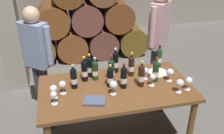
{
  "coord_description": "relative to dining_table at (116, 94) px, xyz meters",
  "views": [
    {
      "loc": [
        -0.58,
        -2.25,
        2.24
      ],
      "look_at": [
        0.0,
        0.2,
        0.91
      ],
      "focal_mm": 39.29,
      "sensor_mm": 36.0,
      "label": 1
    }
  ],
  "objects": [
    {
      "name": "wine_glass_8",
      "position": [
        -0.06,
        -0.13,
        0.2
      ],
      "size": [
        0.09,
        0.09,
        0.16
      ],
      "color": "white",
      "rests_on": "dining_table"
    },
    {
      "name": "wine_bottle_8",
      "position": [
        -0.02,
        0.15,
        0.23
      ],
      "size": [
        0.07,
        0.07,
        0.32
      ],
      "color": "#19381E",
      "rests_on": "dining_table"
    },
    {
      "name": "wine_bottle_10",
      "position": [
        0.24,
        0.22,
        0.22
      ],
      "size": [
        0.07,
        0.07,
        0.3
      ],
      "color": "black",
      "rests_on": "dining_table"
    },
    {
      "name": "wine_bottle_4",
      "position": [
        0.28,
        -0.03,
        0.22
      ],
      "size": [
        0.07,
        0.07,
        0.31
      ],
      "color": "black",
      "rests_on": "dining_table"
    },
    {
      "name": "wine_bottle_3",
      "position": [
        -0.46,
        0.1,
        0.22
      ],
      "size": [
        0.07,
        0.07,
        0.29
      ],
      "color": "black",
      "rests_on": "dining_table"
    },
    {
      "name": "wine_glass_4",
      "position": [
        -0.68,
        -0.06,
        0.2
      ],
      "size": [
        0.08,
        0.08,
        0.15
      ],
      "color": "white",
      "rests_on": "dining_table"
    },
    {
      "name": "wine_bottle_5",
      "position": [
        0.08,
        0.35,
        0.23
      ],
      "size": [
        0.07,
        0.07,
        0.32
      ],
      "color": "black",
      "rests_on": "dining_table"
    },
    {
      "name": "wine_glass_3",
      "position": [
        0.38,
        0.1,
        0.2
      ],
      "size": [
        0.07,
        0.07,
        0.15
      ],
      "color": "white",
      "rests_on": "dining_table"
    },
    {
      "name": "wine_bottle_1",
      "position": [
        -0.2,
        0.22,
        0.21
      ],
      "size": [
        0.07,
        0.07,
        0.28
      ],
      "color": "#19381E",
      "rests_on": "dining_table"
    },
    {
      "name": "barrel_stack",
      "position": [
        -0.0,
        2.6,
        0.06
      ],
      "size": [
        2.49,
        0.9,
        1.69
      ],
      "color": "brown",
      "rests_on": "ground_plane"
    },
    {
      "name": "sommelier_presenting",
      "position": [
        0.79,
        0.75,
        0.37
      ],
      "size": [
        0.38,
        0.36,
        1.72
      ],
      "color": "#383842",
      "rests_on": "ground_plane"
    },
    {
      "name": "serving_plate",
      "position": [
        0.58,
        0.19,
        0.1
      ],
      "size": [
        0.24,
        0.24,
        0.01
      ],
      "primitive_type": "cylinder",
      "color": "white",
      "rests_on": "dining_table"
    },
    {
      "name": "wine_bottle_6",
      "position": [
        -0.25,
        0.31,
        0.22
      ],
      "size": [
        0.07,
        0.07,
        0.29
      ],
      "color": "black",
      "rests_on": "dining_table"
    },
    {
      "name": "wine_bottle_0",
      "position": [
        -0.32,
        0.22,
        0.22
      ],
      "size": [
        0.07,
        0.07,
        0.31
      ],
      "color": "black",
      "rests_on": "dining_table"
    },
    {
      "name": "wine_glass_7",
      "position": [
        0.64,
        -0.01,
        0.2
      ],
      "size": [
        0.08,
        0.08,
        0.16
      ],
      "color": "white",
      "rests_on": "dining_table"
    },
    {
      "name": "wine_glass_5",
      "position": [
        -0.68,
        -0.16,
        0.19
      ],
      "size": [
        0.07,
        0.07,
        0.15
      ],
      "color": "white",
      "rests_on": "dining_table"
    },
    {
      "name": "wine_bottle_9",
      "position": [
        0.08,
        -0.03,
        0.22
      ],
      "size": [
        0.07,
        0.07,
        0.3
      ],
      "color": "black",
      "rests_on": "dining_table"
    },
    {
      "name": "tasting_notebook",
      "position": [
        -0.28,
        -0.23,
        0.11
      ],
      "size": [
        0.26,
        0.21,
        0.03
      ],
      "primitive_type": "cube",
      "rotation": [
        0.0,
        0.0,
        -0.28
      ],
      "color": "#4C5670",
      "rests_on": "dining_table"
    },
    {
      "name": "wine_glass_0",
      "position": [
        0.4,
        -0.06,
        0.19
      ],
      "size": [
        0.07,
        0.07,
        0.14
      ],
      "color": "white",
      "rests_on": "dining_table"
    },
    {
      "name": "dining_table",
      "position": [
        0.0,
        0.0,
        0.0
      ],
      "size": [
        1.7,
        0.9,
        0.76
      ],
      "color": "brown",
      "rests_on": "ground_plane"
    },
    {
      "name": "wine_bottle_2",
      "position": [
        0.47,
        0.03,
        0.22
      ],
      "size": [
        0.07,
        0.07,
        0.3
      ],
      "color": "#19381E",
      "rests_on": "dining_table"
    },
    {
      "name": "wine_bottle_11",
      "position": [
        0.65,
        0.36,
        0.22
      ],
      "size": [
        0.07,
        0.07,
        0.29
      ],
      "color": "#19381E",
      "rests_on": "dining_table"
    },
    {
      "name": "wine_bottle_7",
      "position": [
        -0.06,
        0.03,
        0.21
      ],
      "size": [
        0.07,
        0.07,
        0.27
      ],
      "color": "black",
      "rests_on": "dining_table"
    },
    {
      "name": "wine_glass_1",
      "position": [
        0.75,
        -0.23,
        0.2
      ],
      "size": [
        0.08,
        0.08,
        0.15
      ],
      "color": "white",
      "rests_on": "dining_table"
    },
    {
      "name": "wine_glass_6",
      "position": [
        -0.58,
        0.01,
        0.2
      ],
      "size": [
        0.08,
        0.08,
        0.15
      ],
      "color": "white",
      "rests_on": "dining_table"
    },
    {
      "name": "stone_pillar",
      "position": [
        -1.3,
        1.6,
        0.63
      ],
      "size": [
        0.32,
        0.32,
        2.6
      ],
      "primitive_type": "cube",
      "color": "gray",
      "rests_on": "ground_plane"
    },
    {
      "name": "wine_glass_2",
      "position": [
        0.63,
        -0.26,
        0.2
      ],
      "size": [
        0.08,
        0.08,
        0.16
      ],
      "color": "white",
      "rests_on": "dining_table"
    },
    {
      "name": "taster_seated_left",
      "position": [
        -0.86,
        0.72,
        0.25
      ],
      "size": [
        0.4,
        0.35,
        1.54
      ],
      "color": "#383842",
      "rests_on": "ground_plane"
    }
  ]
}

